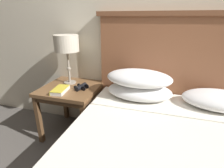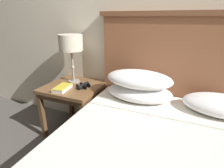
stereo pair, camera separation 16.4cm
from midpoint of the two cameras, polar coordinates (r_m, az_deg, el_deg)
wall_back at (r=1.83m, az=15.22°, el=21.60°), size 8.00×0.06×2.60m
nightstand at (r=1.95m, az=-9.86°, el=-2.48°), size 0.58×0.58×0.57m
table_lamp at (r=1.93m, az=-10.88°, el=12.67°), size 0.25×0.25×0.52m
book_on_nightstand at (r=1.81m, az=-13.48°, el=-1.32°), size 0.15×0.23×0.04m
binoculars_pair at (r=1.83m, az=-6.89°, el=-0.58°), size 0.15×0.16×0.05m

